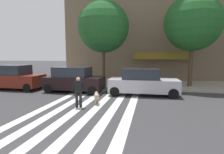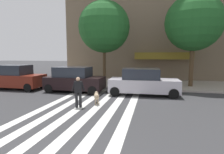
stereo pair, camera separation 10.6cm
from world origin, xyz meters
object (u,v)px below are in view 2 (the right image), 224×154
at_px(parked_car_third_in_line, 143,82).
at_px(pedestrian_dog_walker, 78,90).
at_px(parked_car_behind_first, 75,80).
at_px(street_tree_middle, 194,23).
at_px(dog_on_leash, 96,96).
at_px(parked_car_near_curb, 16,78).
at_px(street_tree_nearest, 104,27).

height_order(parked_car_third_in_line, pedestrian_dog_walker, parked_car_third_in_line).
relative_size(parked_car_behind_first, pedestrian_dog_walker, 2.71).
height_order(street_tree_middle, dog_on_leash, street_tree_middle).
bearing_deg(pedestrian_dog_walker, parked_car_third_in_line, 50.71).
distance_m(parked_car_near_curb, parked_car_third_in_line, 10.45).
height_order(pedestrian_dog_walker, dog_on_leash, pedestrian_dog_walker).
relative_size(parked_car_near_curb, pedestrian_dog_walker, 2.73).
distance_m(parked_car_near_curb, street_tree_middle, 15.47).
relative_size(parked_car_behind_first, parked_car_third_in_line, 0.91).
bearing_deg(parked_car_near_curb, street_tree_middle, 14.42).
bearing_deg(street_tree_middle, dog_on_leash, -133.69).
bearing_deg(parked_car_near_curb, parked_car_third_in_line, -0.01).
bearing_deg(street_tree_nearest, parked_car_third_in_line, -42.19).
bearing_deg(parked_car_behind_first, parked_car_near_curb, -179.99).
bearing_deg(street_tree_middle, parked_car_third_in_line, -136.45).
distance_m(parked_car_near_curb, street_tree_nearest, 8.71).
bearing_deg(parked_car_near_curb, street_tree_nearest, 26.67).
relative_size(parked_car_behind_first, street_tree_nearest, 0.59).
height_order(parked_car_near_curb, pedestrian_dog_walker, parked_car_near_curb).
bearing_deg(dog_on_leash, street_tree_middle, 46.31).
distance_m(parked_car_behind_first, street_tree_middle, 10.80).
bearing_deg(parked_car_third_in_line, pedestrian_dog_walker, -129.29).
bearing_deg(dog_on_leash, parked_car_third_in_line, 50.10).
xyz_separation_m(street_tree_nearest, street_tree_middle, (7.60, 0.31, 0.14)).
relative_size(parked_car_near_curb, street_tree_middle, 0.58).
height_order(parked_car_third_in_line, dog_on_leash, parked_car_third_in_line).
distance_m(street_tree_nearest, pedestrian_dog_walker, 8.56).
bearing_deg(street_tree_nearest, parked_car_behind_first, -113.66).
distance_m(parked_car_behind_first, dog_on_leash, 4.06).
bearing_deg(parked_car_third_in_line, parked_car_near_curb, 179.99).
distance_m(parked_car_third_in_line, dog_on_leash, 3.93).
bearing_deg(dog_on_leash, street_tree_nearest, 100.88).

